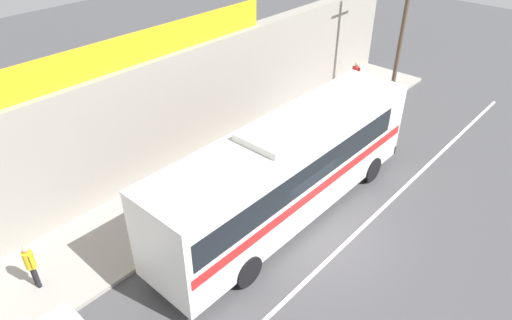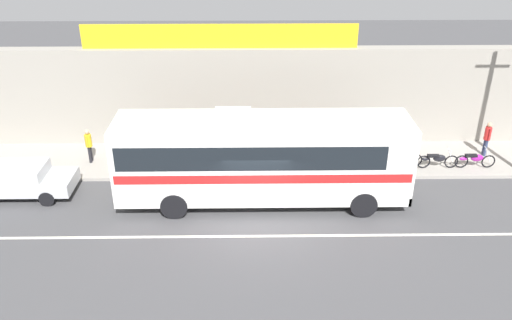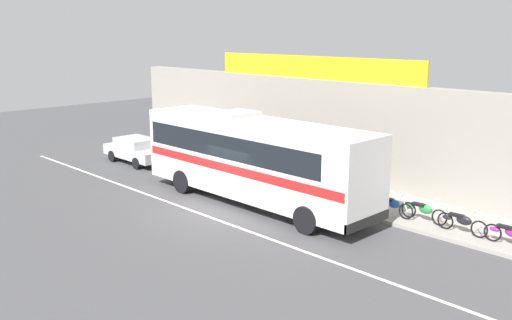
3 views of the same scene
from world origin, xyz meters
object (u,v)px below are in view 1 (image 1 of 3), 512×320
Objects in this scene: utility_pole at (405,17)px; motorcycle_purple at (365,96)px; motorcycle_blue at (348,107)px; motorcycle_red at (316,128)px; pedestrian_by_curb at (30,263)px; pedestrian_near_shop at (356,75)px; motorcycle_black at (327,117)px; intercity_bus at (288,167)px.

utility_pole reaches higher than motorcycle_purple.
motorcycle_red is at bearing -178.53° from motorcycle_blue.
motorcycle_blue is at bearing -3.10° from pedestrian_by_curb.
pedestrian_near_shop is at bearing 52.53° from motorcycle_purple.
motorcycle_black is (-3.27, 0.17, 0.00)m from motorcycle_purple.
utility_pole reaches higher than motorcycle_blue.
pedestrian_near_shop reaches higher than motorcycle_blue.
pedestrian_by_curb is at bearing 156.66° from intercity_bus.
intercity_bus is at bearing -170.26° from utility_pole.
pedestrian_near_shop is at bearing 1.31° from pedestrian_by_curb.
motorcycle_purple and motorcycle_black have the same top height.
intercity_bus is 6.05× the size of motorcycle_black.
utility_pole is at bearing -3.93° from pedestrian_by_curb.
motorcycle_black is at bearing 22.56° from intercity_bus.
pedestrian_by_curb is at bearing -178.69° from pedestrian_near_shop.
pedestrian_near_shop is 1.04× the size of pedestrian_by_curb.
motorcycle_red is 2.80m from motorcycle_blue.
motorcycle_purple is (-2.00, 0.49, -3.78)m from utility_pole.
motorcycle_blue is at bearing -6.16° from motorcycle_black.
motorcycle_blue is (7.96, 2.48, -1.50)m from intercity_bus.
intercity_bus is 6.10× the size of motorcycle_blue.
motorcycle_blue is (-1.69, -0.00, 0.00)m from motorcycle_purple.
pedestrian_by_curb is at bearing 177.22° from motorcycle_purple.
motorcycle_red is at bearing -168.81° from motorcycle_black.
motorcycle_black is at bearing -2.76° from pedestrian_by_curb.
pedestrian_near_shop is (10.63, 3.75, -0.96)m from intercity_bus.
motorcycle_red is 1.24m from motorcycle_black.
motorcycle_purple is at bearing 14.45° from intercity_bus.
motorcycle_black is at bearing 11.19° from motorcycle_red.
motorcycle_blue is at bearing -154.54° from pedestrian_near_shop.
motorcycle_blue is 1.17× the size of pedestrian_by_curb.
intercity_bus is at bearing -165.55° from motorcycle_purple.
motorcycle_red is (5.17, 2.41, -1.50)m from intercity_bus.
utility_pole is at bearing -7.43° from motorcycle_blue.
utility_pole reaches higher than pedestrian_near_shop.
motorcycle_black is at bearing -165.48° from pedestrian_near_shop.
intercity_bus is at bearing -154.98° from motorcycle_red.
intercity_bus reaches higher than pedestrian_by_curb.
motorcycle_black is at bearing 172.95° from utility_pole.
intercity_bus is at bearing -160.55° from pedestrian_near_shop.
pedestrian_by_curb is at bearing 175.91° from motorcycle_red.
intercity_bus is 6.22× the size of motorcycle_purple.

